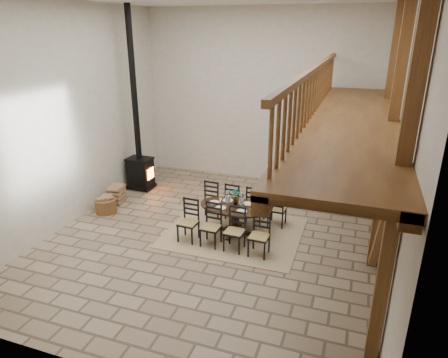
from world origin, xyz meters
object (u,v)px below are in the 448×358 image
(log_basket, at_px, (106,205))
(log_stack, at_px, (117,194))
(wood_stove, at_px, (139,152))
(dining_table, at_px, (234,219))

(log_basket, height_order, log_stack, log_stack)
(log_basket, distance_m, log_stack, 0.63)
(wood_stove, distance_m, log_basket, 1.96)
(dining_table, height_order, log_basket, dining_table)
(dining_table, xyz_separation_m, log_basket, (-3.43, -0.03, -0.15))
(dining_table, bearing_deg, log_basket, -176.61)
(dining_table, bearing_deg, log_stack, 173.31)
(log_stack, bearing_deg, log_basket, -81.94)
(dining_table, height_order, log_stack, dining_table)
(log_basket, bearing_deg, wood_stove, 89.62)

